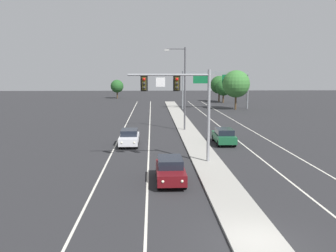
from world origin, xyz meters
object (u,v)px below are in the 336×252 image
car_oncoming_darkred (170,170)px  tree_far_left_a (117,86)px  car_oncoming_white (129,137)px  tree_far_right_a (236,84)px  car_receding_green (224,136)px  tree_far_right_b (223,88)px  tree_far_right_c (219,85)px  overhead_signal_mast (183,97)px  street_lamp_median (183,84)px  highway_sign_gantry (216,78)px

car_oncoming_darkred → tree_far_left_a: tree_far_left_a is taller
car_oncoming_white → tree_far_right_a: bearing=61.2°
car_receding_green → tree_far_right_a: bearing=74.8°
tree_far_right_b → car_oncoming_darkred: bearing=-104.5°
tree_far_right_c → car_oncoming_darkred: bearing=-103.4°
overhead_signal_mast → tree_far_left_a: size_ratio=1.38×
tree_far_right_b → tree_far_left_a: bearing=149.1°
car_oncoming_darkred → car_receding_green: 13.70m
tree_far_right_c → tree_far_left_a: bearing=153.8°
tree_far_right_b → car_oncoming_white: bearing=-111.2°
tree_far_right_a → car_oncoming_white: bearing=-118.8°
street_lamp_median → tree_far_right_a: (12.48, 24.96, -0.81)m
car_oncoming_white → car_receding_green: same height
car_oncoming_darkred → tree_far_right_c: bearing=76.6°
tree_far_right_a → car_oncoming_darkred: bearing=-108.3°
car_oncoming_darkred → tree_far_right_a: 48.28m
car_oncoming_darkred → overhead_signal_mast: bearing=75.3°
tree_far_right_a → highway_sign_gantry: bearing=154.7°
highway_sign_gantry → street_lamp_median: bearing=-108.2°
highway_sign_gantry → tree_far_right_b: (4.52, 14.34, -2.58)m
highway_sign_gantry → tree_far_right_c: bearing=76.8°
overhead_signal_mast → car_oncoming_white: bearing=122.9°
street_lamp_median → car_oncoming_white: (-6.05, -8.74, -4.97)m
tree_far_right_b → car_receding_green: bearing=-101.3°
car_oncoming_white → street_lamp_median: bearing=55.3°
car_receding_green → highway_sign_gantry: bearing=81.3°
car_oncoming_darkred → tree_far_right_a: bearing=71.7°
car_oncoming_darkred → highway_sign_gantry: (11.41, 47.41, 5.34)m
tree_far_right_c → overhead_signal_mast: bearing=-103.3°
overhead_signal_mast → car_receding_green: (4.80, 7.53, -4.47)m
car_receding_green → tree_far_right_a: size_ratio=0.59×
overhead_signal_mast → tree_far_right_b: 58.87m
car_oncoming_white → tree_far_right_a: (18.53, 33.70, 4.16)m
highway_sign_gantry → tree_far_left_a: bearing=126.3°
car_oncoming_darkred → tree_far_right_c: tree_far_right_c is taller
car_receding_green → tree_far_right_c: size_ratio=0.70×
tree_far_right_a → tree_far_right_c: 19.19m
highway_sign_gantry → tree_far_right_c: size_ratio=2.07×
car_oncoming_darkred → tree_far_right_c: (15.50, 64.83, 3.36)m
tree_far_right_b → street_lamp_median: bearing=-107.9°
tree_far_right_c → car_oncoming_white: bearing=-109.7°
car_oncoming_darkred → tree_far_left_a: (-10.89, 77.80, 2.57)m
tree_far_left_a → tree_far_right_b: bearing=-30.9°
tree_far_right_a → tree_far_right_c: bearing=88.9°
street_lamp_median → highway_sign_gantry: street_lamp_median is taller
car_oncoming_white → tree_far_left_a: size_ratio=0.86×
tree_far_left_a → car_oncoming_white: bearing=-83.5°
highway_sign_gantry → car_receding_green: bearing=-98.7°
street_lamp_median → car_oncoming_darkred: street_lamp_median is taller
tree_far_right_c → car_receding_green: bearing=-100.2°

